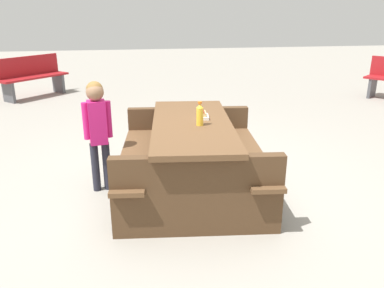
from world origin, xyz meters
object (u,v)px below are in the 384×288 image
object	(u,v)px
soda_bottle	(200,115)
picnic_table	(192,152)
child_in_coat	(97,123)
hotdog_tray	(203,115)
park_bench_mid	(32,76)

from	to	relation	value
soda_bottle	picnic_table	bearing A→B (deg)	25.11
child_in_coat	hotdog_tray	bearing A→B (deg)	-95.19
hotdog_tray	park_bench_mid	distance (m)	5.64
picnic_table	hotdog_tray	world-z (taller)	hotdog_tray
soda_bottle	child_in_coat	size ratio (longest dim) A/B	0.20
park_bench_mid	hotdog_tray	bearing A→B (deg)	-151.03
child_in_coat	park_bench_mid	size ratio (longest dim) A/B	0.84
soda_bottle	hotdog_tray	size ratio (longest dim) A/B	1.19
hotdog_tray	park_bench_mid	bearing A→B (deg)	28.97
soda_bottle	hotdog_tray	xyz separation A→B (m)	(0.24, -0.08, -0.07)
picnic_table	park_bench_mid	world-z (taller)	park_bench_mid
soda_bottle	park_bench_mid	xyz separation A→B (m)	(5.17, 2.65, -0.41)
park_bench_mid	picnic_table	bearing A→B (deg)	-152.80
hotdog_tray	park_bench_mid	world-z (taller)	park_bench_mid
child_in_coat	park_bench_mid	xyz separation A→B (m)	(4.83, 1.69, -0.28)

